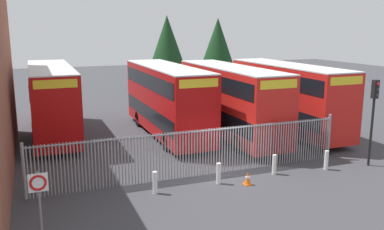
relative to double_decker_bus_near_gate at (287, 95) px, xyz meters
name	(u,v)px	position (x,y,z in m)	size (l,w,h in m)	color
ground_plane	(170,133)	(-7.39, 2.21, -2.42)	(100.00, 100.00, 0.00)	#3D3D42
palisade_fence	(197,151)	(-8.68, -5.79, -1.24)	(14.98, 0.14, 2.35)	gray
double_decker_bus_near_gate	(287,95)	(0.00, 0.00, 0.00)	(2.54, 10.81, 4.42)	red
double_decker_bus_behind_fence_left	(230,99)	(-4.13, 0.09, 0.00)	(2.54, 10.81, 4.42)	red
double_decker_bus_behind_fence_right	(167,98)	(-7.68, 1.88, 0.00)	(2.54, 10.81, 4.42)	#B70C0C
double_decker_bus_far_back	(52,98)	(-14.44, 4.23, 0.00)	(2.54, 10.81, 4.42)	#B70C0C
bollard_near_left	(155,183)	(-11.10, -7.11, -1.95)	(0.20, 0.20, 0.95)	silver
bollard_center_front	(219,173)	(-8.18, -7.06, -1.95)	(0.20, 0.20, 0.95)	silver
bollard_near_right	(274,164)	(-5.24, -6.90, -1.95)	(0.20, 0.20, 0.95)	silver
bollard_far_right	(326,160)	(-2.54, -7.25, -1.95)	(0.20, 0.20, 0.95)	silver
traffic_cone_by_gate	(248,178)	(-7.04, -7.62, -2.13)	(0.34, 0.34, 0.59)	orange
speed_limit_sign_post	(39,191)	(-15.59, -9.70, -0.65)	(0.60, 0.14, 2.40)	slate
traffic_light_kerbside	(374,107)	(-0.15, -7.54, 0.56)	(0.28, 0.33, 4.30)	black
tree_tall_back	(218,44)	(4.22, 20.09, 2.45)	(4.09, 4.09, 7.80)	#4C3823
tree_short_side	(167,41)	(-2.06, 19.06, 2.98)	(3.59, 3.59, 8.00)	#4C3823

